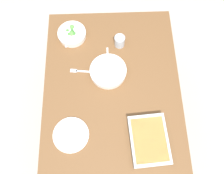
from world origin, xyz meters
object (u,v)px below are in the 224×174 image
side_plate (71,135)px  fork_on_table (81,71)px  drink_cup (120,41)px  spoon_by_broccoli (70,41)px  spoon_by_stew (108,62)px  broccoli_bowl (72,34)px  stew_bowl (108,71)px  baking_dish (149,140)px

side_plate → fork_on_table: side_plate is taller
drink_cup → spoon_by_broccoli: drink_cup is taller
side_plate → spoon_by_stew: side_plate is taller
spoon_by_broccoli → spoon_by_stew: bearing=56.0°
broccoli_bowl → spoon_by_broccoli: 0.05m
stew_bowl → broccoli_bowl: size_ratio=1.22×
stew_bowl → drink_cup: drink_cup is taller
spoon_by_stew → spoon_by_broccoli: size_ratio=1.06×
stew_bowl → broccoli_bowl: (-0.30, -0.25, -0.00)m
side_plate → fork_on_table: 0.43m
stew_bowl → spoon_by_broccoli: 0.38m
baking_dish → spoon_by_stew: size_ratio=1.80×
broccoli_bowl → fork_on_table: 0.29m
broccoli_bowl → side_plate: bearing=0.7°
side_plate → drink_cup: bearing=152.7°
spoon_by_stew → baking_dish: bearing=22.9°
spoon_by_stew → spoon_by_broccoli: same height
spoon_by_broccoli → stew_bowl: bearing=45.5°
side_plate → spoon_by_stew: size_ratio=1.26×
drink_cup → fork_on_table: 0.34m
side_plate → spoon_by_stew: (-0.49, 0.24, -0.00)m
broccoli_bowl → baking_dish: 0.90m
drink_cup → fork_on_table: (0.20, -0.27, -0.04)m
drink_cup → spoon_by_broccoli: (-0.04, -0.35, -0.03)m
drink_cup → baking_dish: bearing=11.8°
side_plate → spoon_by_stew: bearing=154.1°
spoon_by_stew → spoon_by_broccoli: (-0.18, -0.27, 0.00)m
spoon_by_stew → fork_on_table: bearing=-70.9°
broccoli_bowl → spoon_by_stew: 0.33m
spoon_by_broccoli → fork_on_table: bearing=19.4°
spoon_by_stew → side_plate: bearing=-25.9°
side_plate → baking_dish: bearing=83.6°
broccoli_bowl → spoon_by_broccoli: size_ratio=1.22×
baking_dish → side_plate: bearing=-96.4°
side_plate → broccoli_bowl: bearing=-179.3°
broccoli_bowl → drink_cup: 0.34m
baking_dish → fork_on_table: baking_dish is taller
spoon_by_stew → drink_cup: bearing=148.2°
broccoli_bowl → spoon_by_stew: bearing=48.5°
broccoli_bowl → spoon_by_broccoli: bearing=-26.7°
fork_on_table → spoon_by_stew: bearing=109.1°
drink_cup → spoon_by_broccoli: size_ratio=0.52×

